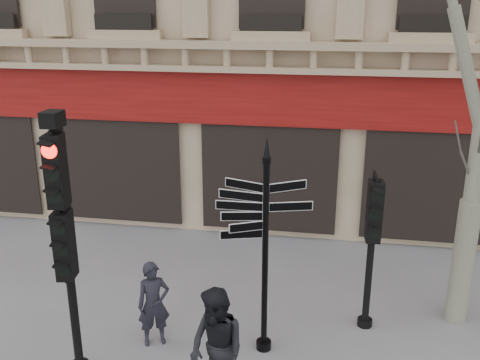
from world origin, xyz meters
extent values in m
plane|color=slate|center=(0.00, 0.00, 0.00)|extent=(80.00, 80.00, 0.00)
cube|color=#620C09|center=(0.00, 4.88, 3.60)|extent=(28.00, 0.25, 1.30)
cube|color=#988363|center=(0.00, 4.65, 4.57)|extent=(28.00, 0.35, 0.74)
cylinder|color=black|center=(0.51, 0.17, 1.69)|extent=(0.10, 0.10, 3.39)
cylinder|color=black|center=(0.51, 0.17, 0.08)|extent=(0.26, 0.26, 0.15)
cone|color=black|center=(0.51, 0.17, 3.65)|extent=(0.11, 0.11, 0.34)
cylinder|color=black|center=(-2.39, -0.95, 1.99)|extent=(0.14, 0.14, 3.98)
cube|color=black|center=(-2.39, -0.95, 2.30)|extent=(0.52, 0.41, 1.08)
cube|color=black|center=(-2.39, -0.95, 3.47)|extent=(0.52, 0.41, 1.08)
sphere|color=#FF0C05|center=(-2.39, -0.95, 3.76)|extent=(0.23, 0.23, 0.23)
cube|color=black|center=(-2.39, -0.95, 4.21)|extent=(0.29, 0.35, 0.23)
cylinder|color=black|center=(2.29, 1.19, 1.44)|extent=(0.14, 0.14, 2.87)
cylinder|color=black|center=(2.29, 1.19, 0.08)|extent=(0.30, 0.30, 0.16)
cube|color=black|center=(2.29, 1.19, 2.33)|extent=(0.50, 0.37, 1.09)
cylinder|color=gray|center=(4.00, 1.69, 1.21)|extent=(0.40, 0.40, 2.42)
cylinder|color=gray|center=(4.00, 1.69, 3.08)|extent=(0.31, 0.31, 1.54)
imported|color=black|center=(-1.41, 0.01, 0.78)|extent=(0.68, 0.59, 1.56)
imported|color=black|center=(0.00, -1.30, 0.96)|extent=(1.18, 1.15, 1.91)
camera|label=1|loc=(1.47, -7.76, 5.75)|focal=40.00mm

